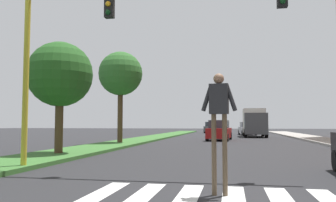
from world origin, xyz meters
name	(u,v)px	position (x,y,z in m)	size (l,w,h in m)	color
ground_plane	(227,140)	(0.00, 30.00, 0.00)	(140.00, 140.00, 0.00)	#262628
crosswalk	(211,196)	(0.00, 6.73, 0.00)	(4.95, 2.20, 0.01)	silver
median_strip	(142,140)	(-7.18, 28.00, 0.07)	(2.94, 64.00, 0.15)	#386B2D
tree_mid	(60,75)	(-7.17, 13.75, 3.65)	(2.93, 2.93, 4.99)	#4C3823
tree_far	(120,74)	(-7.28, 22.51, 4.95)	(3.11, 3.11, 6.40)	#4C3823
sidewalk_right	(330,141)	(7.95, 28.00, 0.07)	(3.00, 64.00, 0.15)	#9E9991
traffic_light_gantry	(109,28)	(-3.23, 9.46, 4.38)	(9.35, 0.30, 6.00)	gold
pedestrian_performer	(219,113)	(0.18, 6.80, 1.66)	(0.75, 0.28, 2.49)	brown
sedan_midblock	(219,131)	(-0.63, 29.52, 0.81)	(2.15, 4.69, 1.74)	maroon
sedan_distant	(247,129)	(2.38, 44.44, 0.77)	(2.19, 4.72, 1.66)	#B7B7BC
sedan_far_horizon	(211,128)	(-2.73, 53.35, 0.79)	(2.13, 4.47, 1.72)	#474C51
truck_box_delivery	(254,122)	(2.90, 38.08, 1.63)	(2.40, 6.20, 3.10)	#474C51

